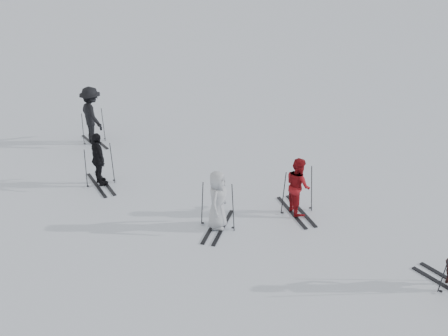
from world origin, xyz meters
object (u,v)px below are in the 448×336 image
(skier_red, at_px, (298,186))
(skier_uphill_far, at_px, (92,116))
(skier_uphill_left, at_px, (99,160))
(skier_grey, at_px, (218,201))

(skier_red, bearing_deg, skier_uphill_far, 35.00)
(skier_uphill_left, xyz_separation_m, skier_uphill_far, (0.75, 3.10, 0.17))
(skier_red, height_order, skier_grey, skier_red)
(skier_grey, xyz_separation_m, skier_uphill_far, (-1.13, 6.72, 0.19))
(skier_red, bearing_deg, skier_grey, 91.26)
(skier_uphill_left, bearing_deg, skier_red, -134.47)
(skier_grey, bearing_deg, skier_uphill_far, 53.67)
(skier_uphill_far, bearing_deg, skier_grey, -176.05)
(skier_red, xyz_separation_m, skier_grey, (-2.17, 0.33, -0.00))
(skier_uphill_left, bearing_deg, skier_uphill_far, -13.64)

